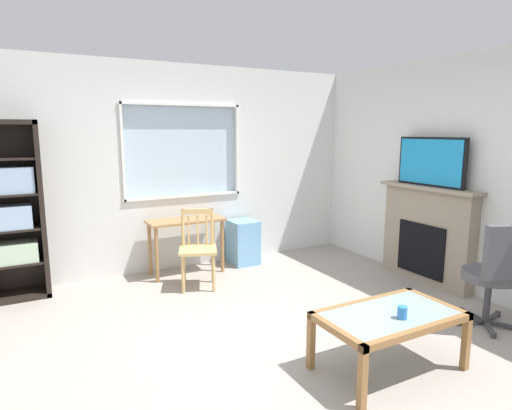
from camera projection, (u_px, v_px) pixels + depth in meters
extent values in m
cube|color=#9E9389|center=(269.00, 349.00, 3.62)|extent=(6.12, 6.02, 0.02)
cube|color=silver|center=(175.00, 232.00, 5.71)|extent=(5.12, 0.12, 0.94)
cube|color=silver|center=(170.00, 83.00, 5.39)|extent=(5.12, 0.12, 0.49)
cube|color=silver|center=(33.00, 154.00, 4.78)|extent=(1.92, 0.12, 1.20)
cube|color=silver|center=(286.00, 149.00, 6.34)|extent=(1.66, 0.12, 1.20)
cube|color=silver|center=(181.00, 151.00, 5.60)|extent=(1.53, 0.02, 1.20)
cube|color=white|center=(185.00, 196.00, 5.64)|extent=(1.59, 0.06, 0.03)
cube|color=white|center=(182.00, 105.00, 5.44)|extent=(1.59, 0.06, 0.03)
cube|color=white|center=(122.00, 152.00, 5.18)|extent=(0.03, 0.06, 1.20)
cube|color=white|center=(237.00, 150.00, 5.90)|extent=(0.03, 0.06, 1.20)
cube|color=silver|center=(481.00, 176.00, 4.62)|extent=(0.12, 5.22, 2.63)
cube|color=black|center=(42.00, 209.00, 4.68)|extent=(0.05, 0.38, 1.91)
cube|color=black|center=(5.00, 297.00, 4.64)|extent=(0.90, 0.38, 0.05)
cube|color=black|center=(2.00, 264.00, 4.58)|extent=(0.85, 0.36, 0.02)
cube|color=#B7D6B2|center=(0.00, 254.00, 4.55)|extent=(0.72, 0.31, 0.21)
cube|color=#9EBCDB|center=(15.00, 180.00, 4.51)|extent=(0.36, 0.29, 0.27)
cube|color=#A37547|center=(186.00, 220.00, 5.39)|extent=(0.95, 0.41, 0.03)
cylinder|color=#A37547|center=(157.00, 255.00, 5.11)|extent=(0.04, 0.04, 0.67)
cylinder|color=#A37547|center=(222.00, 246.00, 5.51)|extent=(0.04, 0.04, 0.67)
cylinder|color=#A37547|center=(150.00, 249.00, 5.38)|extent=(0.04, 0.04, 0.67)
cylinder|color=#A37547|center=(213.00, 241.00, 5.78)|extent=(0.04, 0.04, 0.67)
cube|color=tan|center=(198.00, 250.00, 4.93)|extent=(0.53, 0.52, 0.04)
cylinder|color=tan|center=(183.00, 275.00, 4.79)|extent=(0.04, 0.04, 0.43)
cylinder|color=tan|center=(214.00, 273.00, 4.83)|extent=(0.04, 0.04, 0.43)
cylinder|color=tan|center=(184.00, 266.00, 5.10)|extent=(0.04, 0.04, 0.43)
cylinder|color=tan|center=(213.00, 265.00, 5.14)|extent=(0.04, 0.04, 0.43)
cylinder|color=tan|center=(183.00, 228.00, 5.02)|extent=(0.04, 0.04, 0.45)
cylinder|color=tan|center=(212.00, 227.00, 5.07)|extent=(0.04, 0.04, 0.45)
cube|color=tan|center=(197.00, 211.00, 5.01)|extent=(0.35, 0.16, 0.06)
cylinder|color=tan|center=(189.00, 230.00, 5.04)|extent=(0.02, 0.02, 0.35)
cylinder|color=tan|center=(198.00, 230.00, 5.05)|extent=(0.02, 0.02, 0.35)
cylinder|color=tan|center=(207.00, 230.00, 5.06)|extent=(0.02, 0.02, 0.35)
cube|color=#72ADDB|center=(243.00, 242.00, 5.88)|extent=(0.35, 0.40, 0.60)
cube|color=gray|center=(427.00, 236.00, 5.12)|extent=(0.18, 1.20, 1.12)
cube|color=black|center=(421.00, 249.00, 5.11)|extent=(0.03, 0.66, 0.62)
cube|color=gray|center=(429.00, 188.00, 5.02)|extent=(0.26, 1.30, 0.04)
cube|color=black|center=(431.00, 162.00, 4.96)|extent=(0.05, 0.90, 0.56)
cube|color=#198CCC|center=(429.00, 162.00, 4.95)|extent=(0.01, 0.85, 0.51)
cylinder|color=#4C4C51|center=(490.00, 275.00, 3.97)|extent=(0.48, 0.48, 0.09)
cube|color=#4C4C51|center=(508.00, 253.00, 3.71)|extent=(0.40, 0.24, 0.48)
cylinder|color=#38383D|center=(487.00, 300.00, 4.01)|extent=(0.06, 0.06, 0.42)
cube|color=#38383D|center=(471.00, 322.00, 4.04)|extent=(0.27, 0.15, 0.03)
cylinder|color=#38383D|center=(456.00, 323.00, 4.03)|extent=(0.05, 0.05, 0.05)
cube|color=#38383D|center=(489.00, 328.00, 3.91)|extent=(0.22, 0.23, 0.03)
cylinder|color=#38383D|center=(493.00, 335.00, 3.78)|extent=(0.05, 0.05, 0.05)
cube|color=#38383D|center=(502.00, 325.00, 3.97)|extent=(0.17, 0.26, 0.03)
cube|color=#38383D|center=(492.00, 317.00, 4.13)|extent=(0.28, 0.09, 0.03)
cylinder|color=#38383D|center=(498.00, 314.00, 4.22)|extent=(0.05, 0.05, 0.05)
cube|color=#38383D|center=(473.00, 315.00, 4.17)|extent=(0.07, 0.28, 0.03)
cylinder|color=#38383D|center=(461.00, 310.00, 4.30)|extent=(0.05, 0.05, 0.05)
cube|color=#8C9E99|center=(390.00, 314.00, 3.22)|extent=(0.97, 0.52, 0.02)
cube|color=olive|center=(420.00, 331.00, 2.98)|extent=(1.07, 0.05, 0.05)
cube|color=olive|center=(364.00, 303.00, 3.47)|extent=(1.07, 0.05, 0.05)
cube|color=olive|center=(336.00, 331.00, 2.98)|extent=(0.05, 0.62, 0.05)
cube|color=olive|center=(437.00, 303.00, 3.46)|extent=(0.05, 0.62, 0.05)
cube|color=olive|center=(362.00, 381.00, 2.77)|extent=(0.05, 0.05, 0.40)
cube|color=olive|center=(466.00, 344.00, 3.25)|extent=(0.05, 0.05, 0.40)
cube|color=olive|center=(311.00, 344.00, 3.27)|extent=(0.05, 0.05, 0.40)
cube|color=olive|center=(407.00, 316.00, 3.74)|extent=(0.05, 0.05, 0.40)
cylinder|color=#337FD6|center=(402.00, 312.00, 3.11)|extent=(0.07, 0.07, 0.09)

